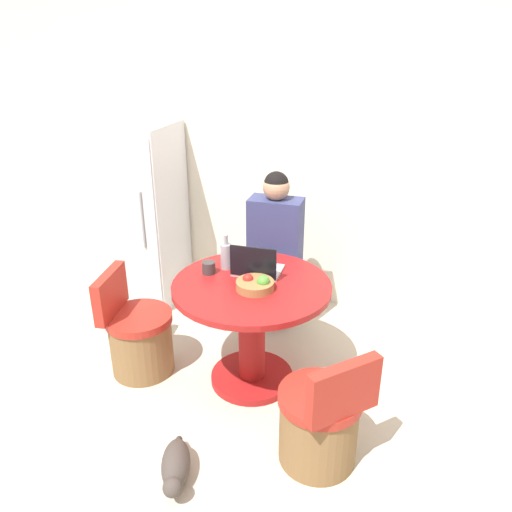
{
  "coord_description": "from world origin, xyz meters",
  "views": [
    {
      "loc": [
        0.87,
        -2.41,
        2.24
      ],
      "look_at": [
        0.03,
        0.42,
        0.91
      ],
      "focal_mm": 35.0,
      "sensor_mm": 36.0,
      "label": 1
    }
  ],
  "objects_px": {
    "chair_near_right_corner": "(320,423)",
    "bottle": "(226,255)",
    "refrigerator": "(142,215)",
    "person_seated": "(277,246)",
    "chair_left_side": "(139,338)",
    "laptop": "(257,268)",
    "fruit_bowl": "(256,284)",
    "dining_table": "(252,318)",
    "cat": "(176,466)"
  },
  "relations": [
    {
      "from": "bottle",
      "to": "cat",
      "type": "height_order",
      "value": "bottle"
    },
    {
      "from": "fruit_bowl",
      "to": "cat",
      "type": "relative_size",
      "value": 0.56
    },
    {
      "from": "dining_table",
      "to": "person_seated",
      "type": "height_order",
      "value": "person_seated"
    },
    {
      "from": "chair_near_right_corner",
      "to": "person_seated",
      "type": "distance_m",
      "value": 1.52
    },
    {
      "from": "dining_table",
      "to": "refrigerator",
      "type": "bearing_deg",
      "value": 143.95
    },
    {
      "from": "fruit_bowl",
      "to": "chair_near_right_corner",
      "type": "bearing_deg",
      "value": -44.03
    },
    {
      "from": "person_seated",
      "to": "bottle",
      "type": "relative_size",
      "value": 5.38
    },
    {
      "from": "chair_left_side",
      "to": "person_seated",
      "type": "bearing_deg",
      "value": -50.36
    },
    {
      "from": "chair_near_right_corner",
      "to": "bottle",
      "type": "distance_m",
      "value": 1.25
    },
    {
      "from": "chair_near_right_corner",
      "to": "laptop",
      "type": "xyz_separation_m",
      "value": [
        -0.58,
        0.72,
        0.54
      ]
    },
    {
      "from": "chair_left_side",
      "to": "refrigerator",
      "type": "bearing_deg",
      "value": 17.02
    },
    {
      "from": "chair_left_side",
      "to": "bottle",
      "type": "height_order",
      "value": "bottle"
    },
    {
      "from": "refrigerator",
      "to": "fruit_bowl",
      "type": "height_order",
      "value": "refrigerator"
    },
    {
      "from": "refrigerator",
      "to": "person_seated",
      "type": "distance_m",
      "value": 1.28
    },
    {
      "from": "chair_near_right_corner",
      "to": "bottle",
      "type": "height_order",
      "value": "bottle"
    },
    {
      "from": "chair_left_side",
      "to": "laptop",
      "type": "height_order",
      "value": "laptop"
    },
    {
      "from": "chair_left_side",
      "to": "laptop",
      "type": "xyz_separation_m",
      "value": [
        0.8,
        0.25,
        0.54
      ]
    },
    {
      "from": "bottle",
      "to": "chair_near_right_corner",
      "type": "bearing_deg",
      "value": -42.75
    },
    {
      "from": "bottle",
      "to": "cat",
      "type": "xyz_separation_m",
      "value": [
        0.08,
        -1.1,
        -0.77
      ]
    },
    {
      "from": "laptop",
      "to": "bottle",
      "type": "xyz_separation_m",
      "value": [
        -0.22,
        0.03,
        0.05
      ]
    },
    {
      "from": "chair_left_side",
      "to": "person_seated",
      "type": "height_order",
      "value": "person_seated"
    },
    {
      "from": "refrigerator",
      "to": "bottle",
      "type": "xyz_separation_m",
      "value": [
        1.05,
        -0.77,
        0.08
      ]
    },
    {
      "from": "chair_left_side",
      "to": "chair_near_right_corner",
      "type": "bearing_deg",
      "value": -116.4
    },
    {
      "from": "refrigerator",
      "to": "chair_left_side",
      "type": "xyz_separation_m",
      "value": [
        0.48,
        -1.04,
        -0.52
      ]
    },
    {
      "from": "chair_near_right_corner",
      "to": "fruit_bowl",
      "type": "relative_size",
      "value": 3.16
    },
    {
      "from": "person_seated",
      "to": "fruit_bowl",
      "type": "relative_size",
      "value": 5.49
    },
    {
      "from": "bottle",
      "to": "chair_left_side",
      "type": "bearing_deg",
      "value": -154.39
    },
    {
      "from": "dining_table",
      "to": "bottle",
      "type": "distance_m",
      "value": 0.46
    },
    {
      "from": "refrigerator",
      "to": "laptop",
      "type": "bearing_deg",
      "value": -31.85
    },
    {
      "from": "person_seated",
      "to": "bottle",
      "type": "distance_m",
      "value": 0.63
    },
    {
      "from": "cat",
      "to": "chair_near_right_corner",
      "type": "bearing_deg",
      "value": 96.56
    },
    {
      "from": "refrigerator",
      "to": "dining_table",
      "type": "distance_m",
      "value": 1.61
    },
    {
      "from": "laptop",
      "to": "chair_left_side",
      "type": "bearing_deg",
      "value": 17.39
    },
    {
      "from": "laptop",
      "to": "refrigerator",
      "type": "bearing_deg",
      "value": -31.85
    },
    {
      "from": "chair_left_side",
      "to": "laptop",
      "type": "relative_size",
      "value": 2.45
    },
    {
      "from": "refrigerator",
      "to": "chair_near_right_corner",
      "type": "height_order",
      "value": "refrigerator"
    },
    {
      "from": "chair_near_right_corner",
      "to": "laptop",
      "type": "height_order",
      "value": "laptop"
    },
    {
      "from": "chair_near_right_corner",
      "to": "cat",
      "type": "bearing_deg",
      "value": -18.27
    },
    {
      "from": "dining_table",
      "to": "bottle",
      "type": "bearing_deg",
      "value": 144.1
    },
    {
      "from": "laptop",
      "to": "cat",
      "type": "xyz_separation_m",
      "value": [
        -0.14,
        -1.08,
        -0.72
      ]
    },
    {
      "from": "person_seated",
      "to": "fruit_bowl",
      "type": "xyz_separation_m",
      "value": [
        0.07,
        -0.81,
        0.08
      ]
    },
    {
      "from": "dining_table",
      "to": "chair_left_side",
      "type": "bearing_deg",
      "value": -172.35
    },
    {
      "from": "refrigerator",
      "to": "fruit_bowl",
      "type": "bearing_deg",
      "value": -36.97
    },
    {
      "from": "dining_table",
      "to": "laptop",
      "type": "relative_size",
      "value": 3.33
    },
    {
      "from": "dining_table",
      "to": "fruit_bowl",
      "type": "height_order",
      "value": "fruit_bowl"
    },
    {
      "from": "cat",
      "to": "dining_table",
      "type": "bearing_deg",
      "value": 151.05
    },
    {
      "from": "bottle",
      "to": "dining_table",
      "type": "bearing_deg",
      "value": -35.9
    },
    {
      "from": "chair_left_side",
      "to": "laptop",
      "type": "bearing_deg",
      "value": -80.25
    },
    {
      "from": "refrigerator",
      "to": "person_seated",
      "type": "relative_size",
      "value": 1.19
    },
    {
      "from": "chair_left_side",
      "to": "fruit_bowl",
      "type": "distance_m",
      "value": 1.01
    }
  ]
}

